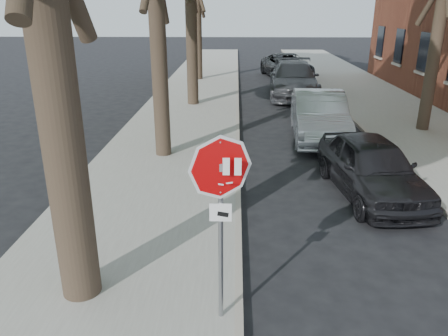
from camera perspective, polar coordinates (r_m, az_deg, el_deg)
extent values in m
plane|color=black|center=(6.47, 6.19, -19.50)|extent=(120.00, 120.00, 0.00)
cube|color=gray|center=(17.55, -4.98, 6.87)|extent=(4.00, 55.00, 0.12)
cube|color=gray|center=(18.61, 22.18, 6.22)|extent=(4.00, 55.00, 0.12)
cube|color=#9E9384|center=(17.43, 1.78, 6.86)|extent=(0.12, 55.00, 0.13)
cube|color=#9E9384|center=(18.00, 16.02, 6.51)|extent=(0.12, 55.00, 0.13)
cylinder|color=gray|center=(5.65, -0.43, -8.38)|extent=(0.06, 0.06, 2.60)
cube|color=#99999E|center=(5.25, -0.47, 0.11)|extent=(0.05, 0.06, 0.10)
cylinder|color=#99999E|center=(5.25, -0.47, 0.10)|extent=(0.76, 0.32, 0.82)
cylinder|color=white|center=(5.23, -0.48, 0.05)|extent=(0.76, 0.32, 0.82)
cylinder|color=red|center=(5.23, -0.48, 0.03)|extent=(0.68, 0.29, 0.74)
cube|color=white|center=(5.22, -2.79, 0.21)|extent=(0.08, 0.00, 0.22)
cube|color=white|center=(5.21, -1.25, 0.20)|extent=(0.08, 0.00, 0.22)
cube|color=white|center=(5.21, 0.29, 0.18)|extent=(0.08, 0.00, 0.22)
cube|color=white|center=(5.21, 1.83, 0.17)|extent=(0.08, 0.00, 0.22)
cube|color=silver|center=(5.29, -1.67, -1.94)|extent=(0.08, 0.00, 0.03)
cube|color=silver|center=(5.29, -0.48, -2.15)|extent=(0.08, 0.00, 0.03)
cube|color=silver|center=(5.28, 0.72, -1.97)|extent=(0.08, 0.00, 0.03)
cube|color=white|center=(5.48, -0.45, -5.82)|extent=(0.28, 0.02, 0.24)
cube|color=black|center=(5.47, -0.14, -6.07)|extent=(0.15, 0.00, 0.08)
imported|color=black|center=(10.55, 18.70, 0.14)|extent=(2.05, 4.17, 1.37)
imported|color=#B3B6BC|center=(14.73, 12.30, 6.67)|extent=(1.92, 4.72, 1.52)
imported|color=#414246|center=(21.82, 9.08, 11.37)|extent=(2.69, 5.75, 1.62)
imported|color=black|center=(27.48, 8.19, 13.05)|extent=(3.09, 5.49, 1.45)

